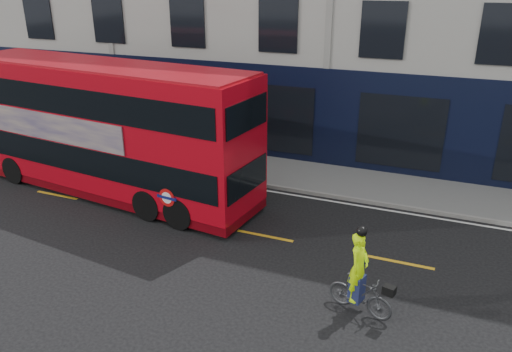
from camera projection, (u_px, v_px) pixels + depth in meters
The scene contains 7 objects.
ground at pixel (245, 260), 13.81m from camera, with size 120.00×120.00×0.00m, color black.
pavement at pixel (311, 177), 19.37m from camera, with size 60.00×3.00×0.12m, color slate.
kerb at pixel (300, 191), 18.08m from camera, with size 60.00×0.12×0.13m, color gray.
road_edge_line at pixel (297, 196), 17.85m from camera, with size 58.00×0.10×0.01m, color silver.
lane_dashes at pixel (265, 236), 15.10m from camera, with size 58.00×0.12×0.01m, color gold, non-canonical shape.
bus at pixel (106, 129), 17.36m from camera, with size 11.67×3.88×4.62m.
cyclist at pixel (360, 284), 11.44m from camera, with size 1.65×0.84×2.22m.
Camera 1 is at (4.76, -10.94, 7.34)m, focal length 35.00 mm.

